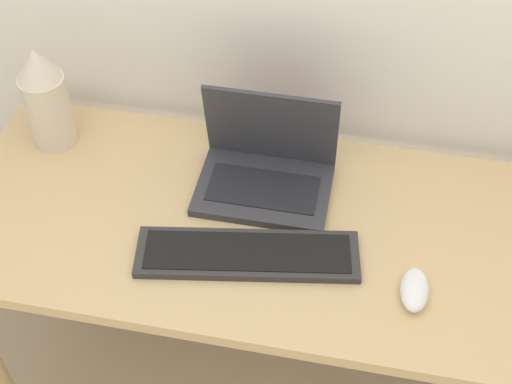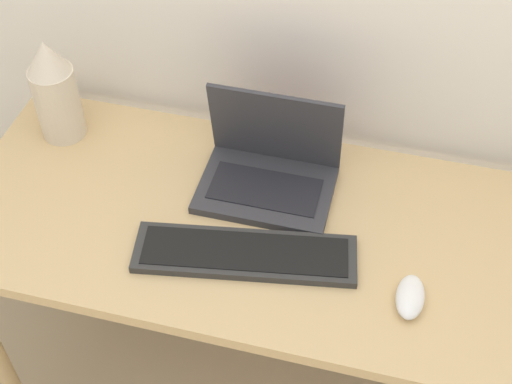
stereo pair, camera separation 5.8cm
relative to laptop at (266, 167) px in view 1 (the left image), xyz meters
The scene contains 6 objects.
desk 0.20m from the laptop, 73.01° to the right, with size 1.44×0.61×0.78m.
laptop is the anchor object (origin of this frame).
keyboard 0.23m from the laptop, 89.47° to the right, with size 0.48×0.20×0.02m.
mouse 0.43m from the laptop, 35.93° to the right, with size 0.06×0.11×0.04m.
vase 0.54m from the laptop, behind, with size 0.11×0.11×0.27m.
mp3_player 0.12m from the laptop, 119.65° to the right, with size 0.05×0.06×0.01m.
Camera 1 is at (0.16, -0.71, 1.97)m, focal length 50.00 mm.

